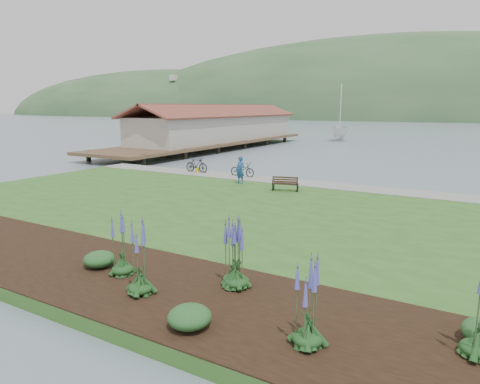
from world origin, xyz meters
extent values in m
plane|color=slate|center=(0.00, 0.00, 0.00)|extent=(600.00, 600.00, 0.00)
cube|color=#2C5B20|center=(0.00, -2.00, 0.20)|extent=(34.00, 20.00, 0.40)
cube|color=gray|center=(0.00, 6.90, 0.42)|extent=(34.00, 2.20, 0.03)
cube|color=black|center=(3.00, -9.80, 0.42)|extent=(24.00, 4.40, 0.04)
cube|color=#4C3826|center=(-20.00, 26.00, 0.85)|extent=(8.00, 36.00, 0.30)
cube|color=#B2ADA3|center=(-20.00, 28.00, 2.50)|extent=(6.40, 28.00, 3.00)
cube|color=black|center=(-0.23, 4.09, 0.80)|extent=(1.51, 0.87, 0.04)
cube|color=black|center=(-0.16, 3.83, 1.07)|extent=(1.41, 0.53, 0.44)
cube|color=black|center=(-0.90, 3.90, 0.60)|extent=(0.19, 0.49, 0.39)
cube|color=black|center=(0.43, 4.28, 0.60)|extent=(0.19, 0.49, 0.39)
imported|color=#204C96|center=(-3.63, 4.79, 1.40)|extent=(0.79, 0.60, 2.00)
imported|color=black|center=(-4.87, 7.20, 0.89)|extent=(0.75, 1.91, 0.99)
imported|color=black|center=(-8.71, 7.18, 0.96)|extent=(0.55, 1.87, 1.13)
imported|color=silver|center=(-10.38, 46.71, 0.00)|extent=(11.36, 11.53, 27.18)
cube|color=gold|center=(-8.65, 7.20, 0.57)|extent=(0.30, 0.37, 0.34)
ellipsoid|color=#163D18|center=(2.29, -10.45, 0.59)|extent=(0.62, 0.62, 0.31)
cone|color=#44459E|center=(2.29, -10.45, 1.69)|extent=(0.36, 0.36, 1.89)
ellipsoid|color=#163D18|center=(4.04, -8.75, 0.59)|extent=(0.62, 0.62, 0.31)
cone|color=#44459E|center=(4.04, -8.75, 1.64)|extent=(0.36, 0.36, 1.78)
ellipsoid|color=#163D18|center=(6.85, -10.59, 0.59)|extent=(0.62, 0.62, 0.31)
cone|color=#44459E|center=(6.85, -10.59, 1.56)|extent=(0.40, 0.40, 1.63)
ellipsoid|color=#163D18|center=(9.78, -9.30, 0.59)|extent=(0.62, 0.62, 0.31)
ellipsoid|color=#163D18|center=(0.95, -9.76, 0.59)|extent=(0.62, 0.62, 0.31)
cone|color=#44459E|center=(0.95, -9.76, 1.69)|extent=(0.32, 0.32, 1.89)
ellipsoid|color=#163D18|center=(4.20, -8.90, 0.59)|extent=(0.62, 0.62, 0.31)
cone|color=#44459E|center=(4.20, -8.90, 1.67)|extent=(0.36, 0.36, 1.84)
ellipsoid|color=#1E4C21|center=(-0.09, -9.66, 0.67)|extent=(0.93, 0.93, 0.46)
ellipsoid|color=#1E4C21|center=(4.38, -11.19, 0.68)|extent=(0.96, 0.96, 0.48)
camera|label=1|loc=(9.59, -17.98, 5.12)|focal=32.00mm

